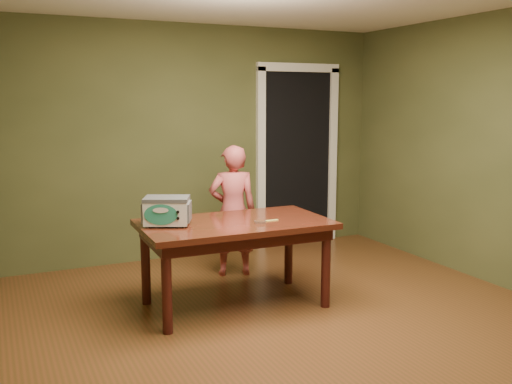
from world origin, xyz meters
The scene contains 8 objects.
floor centered at (0.00, 0.00, 0.00)m, with size 5.00×5.00×0.00m, color brown.
room_shell centered at (0.00, 0.00, 1.71)m, with size 4.52×5.02×2.61m.
doorway centered at (1.30, 2.78, 1.06)m, with size 1.10×0.66×2.25m.
dining_table centered at (-0.25, 0.78, 0.65)m, with size 1.62×0.93×0.75m.
toy_oven centered at (-0.82, 0.88, 0.88)m, with size 0.45×0.38×0.24m.
baking_pan centered at (-0.09, 0.63, 0.76)m, with size 0.10×0.10×0.02m.
spatula centered at (0.01, 0.66, 0.75)m, with size 0.18×0.03×0.01m, color #DBD75F.
child centered at (0.08, 1.61, 0.66)m, with size 0.48×0.32×1.33m, color #C35052.
Camera 1 is at (-2.11, -3.60, 1.79)m, focal length 40.00 mm.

